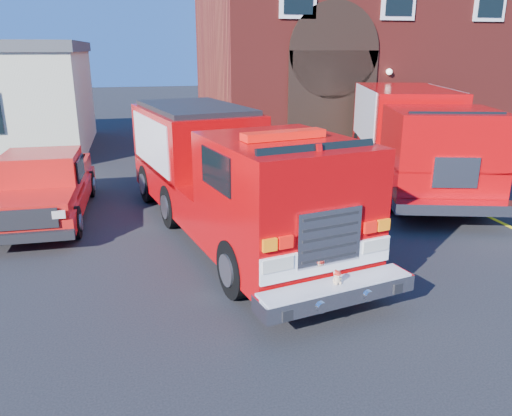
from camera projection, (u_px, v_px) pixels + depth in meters
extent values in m
plane|color=black|center=(243.00, 250.00, 10.53)|extent=(100.00, 100.00, 0.00)
cube|color=yellow|center=(480.00, 213.00, 12.90)|extent=(0.12, 3.00, 0.01)
cube|color=yellow|center=(418.00, 184.00, 15.68)|extent=(0.12, 3.00, 0.01)
cube|color=yellow|center=(375.00, 164.00, 18.46)|extent=(0.12, 3.00, 0.01)
cube|color=maroon|center=(363.00, 50.00, 24.29)|extent=(15.00, 10.00, 8.00)
cube|color=black|center=(332.00, 104.00, 19.47)|extent=(3.60, 0.12, 4.00)
cylinder|color=black|center=(334.00, 50.00, 18.86)|extent=(3.60, 0.12, 3.60)
cylinder|color=black|center=(236.00, 269.00, 8.41)|extent=(0.52, 1.06, 1.02)
cylinder|color=black|center=(337.00, 249.00, 9.24)|extent=(0.52, 1.06, 1.02)
cube|color=#BB0408|center=(226.00, 200.00, 11.30)|extent=(3.94, 8.62, 0.83)
cube|color=#BB0408|center=(195.00, 139.00, 12.81)|extent=(3.08, 4.45, 1.48)
cube|color=#BB0408|center=(283.00, 179.00, 8.64)|extent=(2.86, 3.36, 1.39)
cube|color=black|center=(319.00, 172.00, 7.53)|extent=(2.01, 0.48, 0.87)
cube|color=red|center=(284.00, 135.00, 8.41)|extent=(1.51, 0.61, 0.13)
cube|color=white|center=(328.00, 260.00, 7.63)|extent=(2.28, 0.52, 0.41)
cube|color=silver|center=(329.00, 237.00, 7.51)|extent=(1.10, 0.28, 0.87)
cube|color=silver|center=(336.00, 292.00, 7.54)|extent=(2.64, 1.02, 0.26)
cube|color=#B7B7BF|center=(150.00, 142.00, 12.34)|extent=(0.70, 3.27, 1.20)
cube|color=#B7B7BF|center=(237.00, 135.00, 13.28)|extent=(0.70, 3.27, 1.20)
sphere|color=#D8AF86|center=(337.00, 280.00, 7.48)|extent=(0.15, 0.15, 0.13)
sphere|color=#D8AF86|center=(337.00, 275.00, 7.45)|extent=(0.12, 0.12, 0.10)
sphere|color=#D8AF86|center=(335.00, 273.00, 7.43)|extent=(0.05, 0.05, 0.04)
sphere|color=#D8AF86|center=(339.00, 272.00, 7.46)|extent=(0.05, 0.05, 0.04)
ellipsoid|color=red|center=(337.00, 273.00, 7.44)|extent=(0.12, 0.12, 0.06)
cylinder|color=red|center=(337.00, 274.00, 7.44)|extent=(0.14, 0.14, 0.01)
cylinder|color=black|center=(74.00, 223.00, 11.08)|extent=(0.27, 0.74, 0.73)
cube|color=red|center=(48.00, 198.00, 12.45)|extent=(1.93, 5.08, 0.41)
cube|color=red|center=(31.00, 204.00, 10.67)|extent=(1.71, 1.41, 0.32)
cube|color=red|center=(42.00, 172.00, 11.97)|extent=(1.72, 1.68, 0.92)
cube|color=red|center=(56.00, 170.00, 13.70)|extent=(1.73, 1.96, 0.50)
cube|color=black|center=(26.00, 238.00, 10.06)|extent=(1.88, 0.16, 0.20)
cylinder|color=black|center=(392.00, 190.00, 12.94)|extent=(0.67, 1.19, 1.13)
cylinder|color=black|center=(481.00, 191.00, 12.81)|extent=(0.67, 1.19, 1.13)
cube|color=#BB0408|center=(411.00, 156.00, 15.53)|extent=(4.86, 8.65, 0.93)
cube|color=#BB0408|center=(403.00, 111.00, 16.64)|extent=(3.96, 5.68, 1.55)
cube|color=#BB0408|center=(443.00, 137.00, 12.45)|extent=(3.19, 3.12, 1.34)
cube|color=#B7B7BF|center=(364.00, 114.00, 16.74)|extent=(1.30, 4.16, 1.75)
cube|color=#B7B7BF|center=(443.00, 115.00, 16.60)|extent=(1.30, 4.16, 1.75)
cube|color=silver|center=(455.00, 208.00, 11.45)|extent=(2.80, 1.25, 0.26)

